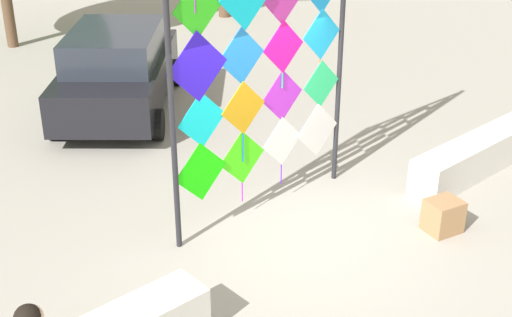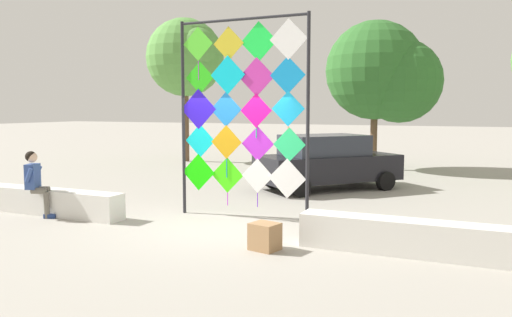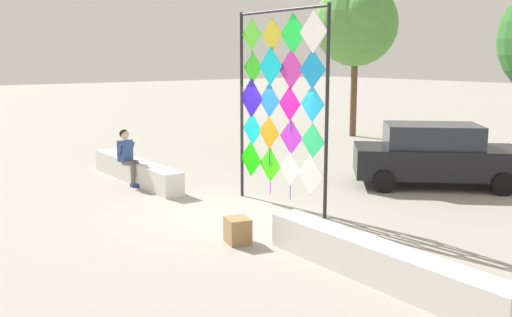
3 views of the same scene
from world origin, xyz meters
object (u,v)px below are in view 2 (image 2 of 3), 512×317
object	(u,v)px
seated_vendor	(36,179)
parked_car	(327,162)
cardboard_box_large	(265,236)
tree_palm_like	(185,56)
kite_display_rack	(242,106)
tree_far_right	(384,74)

from	to	relation	value
seated_vendor	parked_car	distance (m)	7.58
cardboard_box_large	tree_palm_like	world-z (taller)	tree_palm_like
kite_display_rack	cardboard_box_large	size ratio (longest dim) A/B	9.35
parked_car	kite_display_rack	bearing A→B (deg)	-96.65
parked_car	tree_far_right	distance (m)	5.91
seated_vendor	tree_far_right	xyz separation A→B (m)	(5.10, 11.32, 2.70)
kite_display_rack	cardboard_box_large	world-z (taller)	kite_display_rack
kite_display_rack	parked_car	size ratio (longest dim) A/B	1.01
seated_vendor	tree_palm_like	size ratio (longest dim) A/B	0.23
tree_far_right	kite_display_rack	bearing A→B (deg)	-96.68
parked_car	tree_far_right	xyz separation A→B (m)	(0.61, 5.20, 2.73)
cardboard_box_large	tree_palm_like	distance (m)	14.82
cardboard_box_large	kite_display_rack	bearing A→B (deg)	124.44
tree_palm_like	seated_vendor	bearing A→B (deg)	-73.84
kite_display_rack	tree_palm_like	bearing A→B (deg)	127.35
cardboard_box_large	tree_far_right	bearing A→B (deg)	91.06
seated_vendor	parked_car	size ratio (longest dim) A/B	0.34
seated_vendor	tree_palm_like	xyz separation A→B (m)	(-3.20, 11.04, 3.67)
cardboard_box_large	tree_palm_like	xyz separation A→B (m)	(-8.51, 11.35, 4.26)
kite_display_rack	parked_car	world-z (taller)	kite_display_rack
parked_car	cardboard_box_large	world-z (taller)	parked_car
seated_vendor	kite_display_rack	bearing A→B (deg)	22.60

